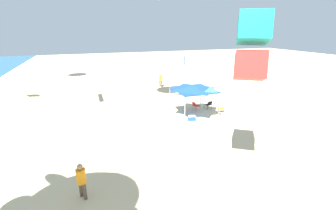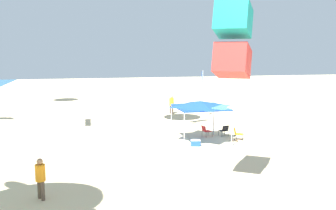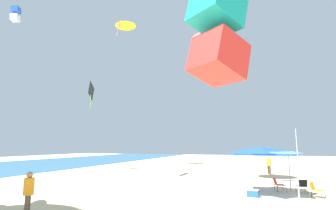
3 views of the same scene
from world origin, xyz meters
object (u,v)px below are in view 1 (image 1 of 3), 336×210
person_by_tent (81,178)px  kite_box_teal (252,48)px  folding_chair_facing_ocean (195,105)px  canopy_tent (194,88)px  cooler_box (192,118)px  folding_chair_right_of_tent (209,104)px  folding_chair_near_cooler (220,107)px  banner_flag (185,69)px  person_watching_sky (161,79)px

person_by_tent → kite_box_teal: kite_box_teal is taller
folding_chair_facing_ocean → canopy_tent: bearing=130.6°
cooler_box → person_by_tent: size_ratio=0.39×
canopy_tent → person_by_tent: (-8.25, 9.39, -1.48)m
folding_chair_right_of_tent → folding_chair_near_cooler: bearing=104.5°
folding_chair_right_of_tent → cooler_box: (-2.19, 2.79, -0.27)m
folding_chair_near_cooler → person_by_tent: 14.56m
folding_chair_right_of_tent → banner_flag: (7.74, -0.76, 2.11)m
cooler_box → folding_chair_facing_ocean: bearing=-31.8°
folding_chair_right_of_tent → person_watching_sky: (10.19, 1.58, 0.58)m
canopy_tent → folding_chair_right_of_tent: 3.14m
folding_chair_right_of_tent → banner_flag: 8.06m
person_by_tent → kite_box_teal: 9.83m
person_watching_sky → banner_flag: bearing=15.4°
canopy_tent → cooler_box: 2.65m
person_watching_sky → cooler_box: bearing=-33.9°
folding_chair_right_of_tent → person_watching_sky: bearing=-90.8°
folding_chair_facing_ocean → folding_chair_right_of_tent: size_ratio=1.00×
person_by_tent → folding_chair_right_of_tent: bearing=95.7°
canopy_tent → person_by_tent: size_ratio=1.98×
person_watching_sky → folding_chair_facing_ocean: bearing=-26.9°
folding_chair_near_cooler → canopy_tent: bearing=117.9°
canopy_tent → folding_chair_facing_ocean: canopy_tent is taller
folding_chair_facing_ocean → banner_flag: 8.15m
folding_chair_near_cooler → banner_flag: (8.90, -0.24, 2.11)m
banner_flag → cooler_box: bearing=160.3°
folding_chair_right_of_tent → cooler_box: folding_chair_right_of_tent is taller
folding_chair_right_of_tent → person_watching_sky: 10.33m
folding_chair_facing_ocean → kite_box_teal: kite_box_teal is taller
folding_chair_right_of_tent → person_by_tent: bearing=29.3°
canopy_tent → person_watching_sky: size_ratio=1.93×
banner_flag → person_watching_sky: banner_flag is taller
person_watching_sky → person_by_tent: person_watching_sky is taller
cooler_box → person_by_tent: person_by_tent is taller
folding_chair_right_of_tent → kite_box_teal: (-9.73, 3.41, 6.09)m
folding_chair_facing_ocean → folding_chair_right_of_tent: 1.35m
folding_chair_facing_ocean → folding_chair_near_cooler: size_ratio=1.00×
person_watching_sky → folding_chair_near_cooler: bearing=-17.8°
canopy_tent → kite_box_teal: (-8.67, 1.27, 4.05)m
folding_chair_facing_ocean → banner_flag: bearing=-31.5°
canopy_tent → folding_chair_near_cooler: bearing=-92.0°
folding_chair_facing_ocean → folding_chair_right_of_tent: (-0.15, -1.34, 0.00)m
cooler_box → banner_flag: size_ratio=0.16×
folding_chair_near_cooler → kite_box_teal: (-8.57, 3.93, 6.09)m
banner_flag → canopy_tent: bearing=161.8°
banner_flag → person_by_tent: bearing=144.2°
folding_chair_right_of_tent → cooler_box: size_ratio=1.21×
canopy_tent → folding_chair_right_of_tent: (1.07, -2.14, -2.04)m
person_watching_sky → kite_box_teal: 20.75m
folding_chair_right_of_tent → cooler_box: bearing=28.5°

